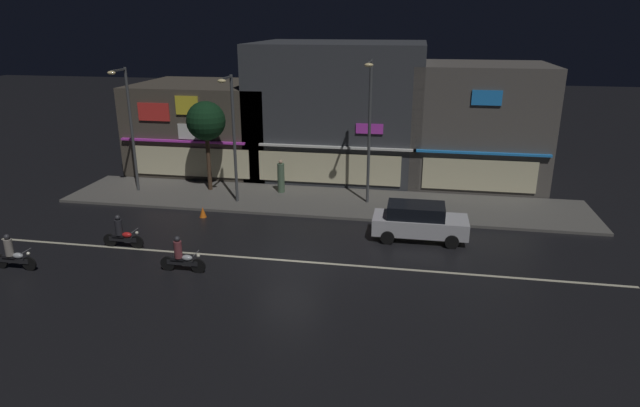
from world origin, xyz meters
TOP-DOWN VIEW (x-y plane):
  - ground_plane at (0.00, 0.00)m, footprint 140.00×140.00m
  - lane_divider_stripe at (0.00, 0.00)m, footprint 27.31×0.16m
  - sidewalk_far at (0.00, 7.82)m, footprint 28.75×5.05m
  - storefront_left_block at (-8.63, 14.10)m, footprint 9.34×7.69m
  - storefront_center_block at (0.00, 14.76)m, footprint 10.62×9.00m
  - storefront_right_block at (8.62, 13.67)m, footprint 7.87×6.82m
  - streetlamp_west at (-10.90, 7.54)m, footprint 0.44×1.64m
  - streetlamp_mid at (-4.53, 6.61)m, footprint 0.44×1.64m
  - streetlamp_east at (2.56, 7.74)m, footprint 0.44×1.64m
  - pedestrian_on_sidewalk at (-2.54, 8.89)m, footprint 0.41×0.41m
  - street_tree at (-6.78, 8.64)m, footprint 2.22×2.22m
  - parked_car_near_kerb at (5.34, 3.45)m, footprint 4.30×1.98m
  - motorcycle_lead at (-10.81, -2.75)m, footprint 1.90×0.60m
  - motorcycle_following at (-7.62, 0.09)m, footprint 1.90×0.60m
  - motorcycle_opposite_lane at (-4.01, -1.75)m, footprint 1.90×0.60m
  - traffic_cone at (-5.58, 4.43)m, footprint 0.36×0.36m

SIDE VIEW (x-z plane):
  - ground_plane at x=0.00m, z-range 0.00..0.00m
  - lane_divider_stripe at x=0.00m, z-range 0.00..0.01m
  - sidewalk_far at x=0.00m, z-range 0.00..0.14m
  - traffic_cone at x=-5.58m, z-range 0.00..0.55m
  - motorcycle_lead at x=-10.81m, z-range -0.13..1.39m
  - motorcycle_following at x=-7.62m, z-range -0.13..1.39m
  - motorcycle_opposite_lane at x=-4.01m, z-range -0.13..1.39m
  - parked_car_near_kerb at x=5.34m, z-range 0.03..1.70m
  - pedestrian_on_sidewalk at x=-2.54m, z-range 0.07..1.98m
  - storefront_left_block at x=-8.63m, z-range 0.00..5.70m
  - storefront_right_block at x=8.62m, z-range 0.00..7.20m
  - storefront_center_block at x=0.00m, z-range 0.00..8.32m
  - street_tree at x=-6.78m, z-range 1.58..6.76m
  - streetlamp_mid at x=-4.53m, z-range 0.77..7.61m
  - streetlamp_west at x=-10.90m, z-range 0.78..7.82m
  - streetlamp_east at x=2.56m, z-range 0.79..8.40m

